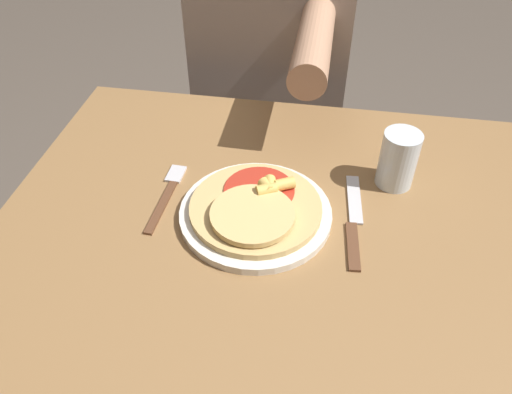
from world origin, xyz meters
name	(u,v)px	position (x,y,z in m)	size (l,w,h in m)	color
dining_table	(278,272)	(0.00, 0.00, 0.60)	(0.94, 0.72, 0.73)	olive
plate	(256,212)	(-0.04, 0.00, 0.74)	(0.25, 0.25, 0.01)	silver
pizza	(256,206)	(-0.04, 0.00, 0.76)	(0.22, 0.22, 0.04)	tan
fork	(167,193)	(-0.20, 0.03, 0.73)	(0.03, 0.18, 0.00)	brown
knife	(354,221)	(0.12, 0.01, 0.73)	(0.03, 0.22, 0.00)	brown
drinking_glass	(398,159)	(0.19, 0.13, 0.78)	(0.06, 0.06, 0.10)	silver
person_diner	(272,59)	(-0.09, 0.58, 0.72)	(0.38, 0.52, 1.22)	#2D2D38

